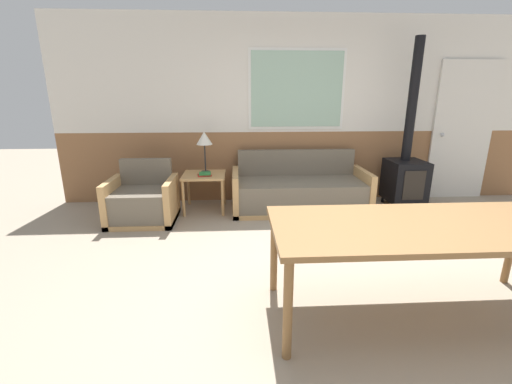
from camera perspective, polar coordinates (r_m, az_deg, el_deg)
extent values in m
plane|color=gray|center=(3.19, 15.16, -15.13)|extent=(16.00, 16.00, 0.00)
cube|color=#8E603D|center=(5.40, 7.00, 4.37)|extent=(7.20, 0.06, 1.06)
cube|color=silver|center=(5.29, 7.53, 18.83)|extent=(7.20, 0.06, 1.64)
cube|color=white|center=(5.24, 6.81, 16.59)|extent=(1.41, 0.01, 1.14)
cube|color=#99BCA8|center=(5.23, 6.82, 16.59)|extent=(1.33, 0.02, 1.06)
cube|color=tan|center=(5.00, 7.17, -2.55)|extent=(1.90, 0.83, 0.06)
cube|color=#6B6051|center=(4.92, 7.30, -0.25)|extent=(1.74, 0.75, 0.37)
cube|color=#6B6051|center=(5.20, 6.69, 4.93)|extent=(1.74, 0.10, 0.38)
cube|color=tan|center=(4.84, -3.40, 0.09)|extent=(0.08, 0.83, 0.57)
cube|color=tan|center=(5.17, 17.28, 0.41)|extent=(0.08, 0.83, 0.57)
cube|color=tan|center=(4.76, -18.12, -4.24)|extent=(0.84, 0.73, 0.06)
cube|color=#6B6051|center=(4.67, -18.41, -1.89)|extent=(0.68, 0.65, 0.36)
cube|color=#6B6051|center=(4.89, -17.80, 3.30)|extent=(0.68, 0.10, 0.35)
cube|color=tan|center=(4.79, -22.75, -1.39)|extent=(0.08, 0.73, 0.56)
cube|color=tan|center=(4.59, -13.84, -1.30)|extent=(0.08, 0.73, 0.56)
cube|color=tan|center=(4.86, -8.67, 2.80)|extent=(0.59, 0.59, 0.03)
cylinder|color=tan|center=(4.71, -12.02, -1.15)|extent=(0.04, 0.04, 0.50)
cylinder|color=tan|center=(4.66, -5.58, -1.06)|extent=(0.04, 0.04, 0.50)
cylinder|color=tan|center=(5.21, -11.18, 0.59)|extent=(0.04, 0.04, 0.50)
cylinder|color=tan|center=(5.17, -5.36, 0.68)|extent=(0.04, 0.04, 0.50)
cylinder|color=#262628|center=(4.96, -8.39, 3.36)|extent=(0.13, 0.13, 0.02)
cylinder|color=#262628|center=(4.92, -8.49, 5.65)|extent=(0.02, 0.02, 0.38)
cone|color=silver|center=(4.87, -8.62, 8.88)|extent=(0.22, 0.22, 0.18)
cube|color=#B22823|center=(4.75, -8.56, 2.80)|extent=(0.20, 0.14, 0.02)
cube|color=#2D7F3D|center=(4.76, -8.50, 3.07)|extent=(0.17, 0.17, 0.02)
cube|color=olive|center=(2.73, 26.46, -5.17)|extent=(2.20, 0.91, 0.04)
cylinder|color=olive|center=(2.23, 5.32, -19.02)|extent=(0.06, 0.06, 0.70)
cylinder|color=olive|center=(2.90, 3.01, -9.99)|extent=(0.06, 0.06, 0.70)
cylinder|color=olive|center=(3.74, 36.82, -7.24)|extent=(0.06, 0.06, 0.70)
cylinder|color=black|center=(5.26, 22.19, -2.47)|extent=(0.04, 0.04, 0.10)
cylinder|color=black|center=(5.44, 25.99, -2.32)|extent=(0.04, 0.04, 0.10)
cylinder|color=black|center=(5.64, 20.35, -1.06)|extent=(0.04, 0.04, 0.10)
cylinder|color=black|center=(5.81, 23.96, -0.97)|extent=(0.04, 0.04, 0.10)
cube|color=black|center=(5.45, 23.52, 1.77)|extent=(0.50, 0.55, 0.59)
cube|color=black|center=(5.21, 24.85, 0.99)|extent=(0.30, 0.01, 0.41)
cylinder|color=black|center=(5.35, 24.64, 13.66)|extent=(0.13, 0.13, 1.66)
cube|color=silver|center=(6.24, 31.10, 8.61)|extent=(0.94, 0.04, 2.10)
sphere|color=silver|center=(6.03, 28.64, 8.37)|extent=(0.06, 0.06, 0.06)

